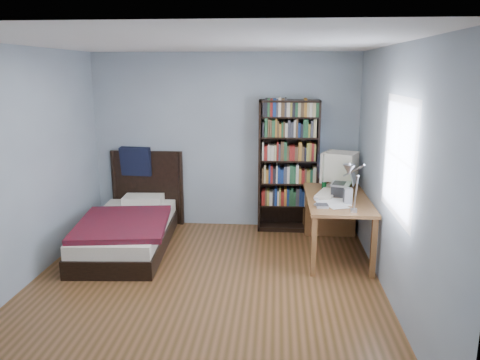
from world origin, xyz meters
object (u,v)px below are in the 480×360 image
(crt_monitor, at_px, (339,167))
(bed, at_px, (130,227))
(laptop, at_px, (342,187))
(soda_can, at_px, (324,186))
(speaker, at_px, (348,196))
(desk_lamp, at_px, (350,175))
(desk, at_px, (331,207))
(bookshelf, at_px, (288,166))
(keyboard, at_px, (327,194))

(crt_monitor, relative_size, bed, 0.26)
(laptop, height_order, soda_can, laptop)
(crt_monitor, relative_size, speaker, 2.97)
(desk_lamp, relative_size, bed, 0.30)
(desk, bearing_deg, desk_lamp, -90.71)
(crt_monitor, xyz_separation_m, bookshelf, (-0.67, 0.30, -0.06))
(bookshelf, bearing_deg, crt_monitor, -24.29)
(desk, relative_size, soda_can, 16.01)
(keyboard, xyz_separation_m, speaker, (0.21, -0.36, 0.07))
(speaker, relative_size, soda_can, 1.67)
(crt_monitor, bearing_deg, desk, 145.01)
(desk_lamp, distance_m, bookshelf, 1.97)
(laptop, bearing_deg, speaker, -86.33)
(desk, distance_m, desk_lamp, 1.81)
(laptop, distance_m, desk_lamp, 1.16)
(speaker, bearing_deg, bookshelf, 121.59)
(speaker, bearing_deg, keyboard, 120.88)
(keyboard, distance_m, bookshelf, 0.93)
(keyboard, bearing_deg, speaker, -40.39)
(laptop, bearing_deg, soda_can, 126.15)
(speaker, bearing_deg, crt_monitor, 91.32)
(crt_monitor, height_order, soda_can, crt_monitor)
(bookshelf, bearing_deg, keyboard, -59.06)
(desk, xyz_separation_m, keyboard, (-0.12, -0.54, 0.33))
(speaker, xyz_separation_m, soda_can, (-0.22, 0.62, -0.04))
(keyboard, bearing_deg, desk, 97.13)
(laptop, height_order, bookshelf, bookshelf)
(bookshelf, height_order, bed, bookshelf)
(crt_monitor, bearing_deg, laptop, -92.15)
(desk, bearing_deg, bookshelf, 157.37)
(laptop, bearing_deg, bed, -179.47)
(bed, bearing_deg, desk, 11.90)
(crt_monitor, bearing_deg, speaker, -89.65)
(laptop, height_order, bed, bed)
(desk, relative_size, speaker, 9.60)
(laptop, bearing_deg, crt_monitor, 87.85)
(bookshelf, bearing_deg, speaker, -59.38)
(desk, distance_m, crt_monitor, 0.58)
(bookshelf, distance_m, bed, 2.32)
(desk_lamp, bearing_deg, laptop, 85.58)
(speaker, xyz_separation_m, bookshelf, (-0.67, 1.14, 0.11))
(speaker, bearing_deg, soda_can, 110.16)
(desk, bearing_deg, crt_monitor, -34.99)
(laptop, distance_m, bed, 2.78)
(bed, bearing_deg, laptop, 0.53)
(soda_can, bearing_deg, desk_lamp, -85.30)
(crt_monitor, distance_m, bed, 2.88)
(laptop, bearing_deg, desk, 96.79)
(keyboard, distance_m, bed, 2.58)
(crt_monitor, relative_size, keyboard, 1.09)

